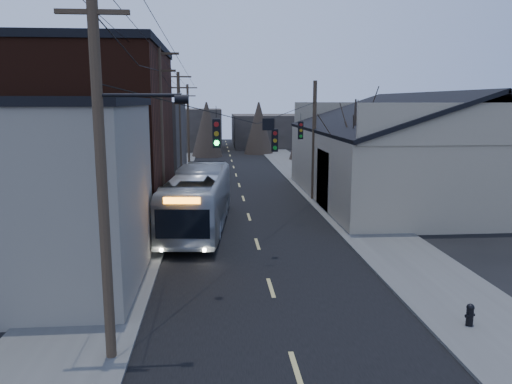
# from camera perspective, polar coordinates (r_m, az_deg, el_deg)

# --- Properties ---
(road_surface) EXTENTS (9.00, 110.00, 0.02)m
(road_surface) POSITION_cam_1_polar(r_m,az_deg,el_deg) (40.70, -1.79, 0.32)
(road_surface) COLOR black
(road_surface) RESTS_ON ground
(sidewalk_left) EXTENTS (4.00, 110.00, 0.12)m
(sidewalk_left) POSITION_cam_1_polar(r_m,az_deg,el_deg) (40.88, -10.93, 0.25)
(sidewalk_left) COLOR #474744
(sidewalk_left) RESTS_ON ground
(sidewalk_right) EXTENTS (4.00, 110.00, 0.12)m
(sidewalk_right) POSITION_cam_1_polar(r_m,az_deg,el_deg) (41.53, 7.20, 0.52)
(sidewalk_right) COLOR #474744
(sidewalk_right) RESTS_ON ground
(building_clapboard) EXTENTS (8.00, 8.00, 7.00)m
(building_clapboard) POSITION_cam_1_polar(r_m,az_deg,el_deg) (20.56, -24.37, -0.57)
(building_clapboard) COLOR slate
(building_clapboard) RESTS_ON ground
(building_brick) EXTENTS (10.00, 12.00, 10.00)m
(building_brick) POSITION_cam_1_polar(r_m,az_deg,el_deg) (31.12, -19.63, 5.92)
(building_brick) COLOR black
(building_brick) RESTS_ON ground
(building_left_far) EXTENTS (9.00, 14.00, 7.00)m
(building_left_far) POSITION_cam_1_polar(r_m,az_deg,el_deg) (46.76, -13.98, 5.63)
(building_left_far) COLOR #302B26
(building_left_far) RESTS_ON ground
(warehouse) EXTENTS (16.16, 20.60, 7.73)m
(warehouse) POSITION_cam_1_polar(r_m,az_deg,el_deg) (38.39, 18.40, 3.25)
(warehouse) COLOR gray
(warehouse) RESTS_ON ground
(building_far_left) EXTENTS (10.00, 12.00, 6.00)m
(building_far_left) POSITION_cam_1_polar(r_m,az_deg,el_deg) (75.24, -7.84, 7.10)
(building_far_left) COLOR #302B26
(building_far_left) RESTS_ON ground
(building_far_right) EXTENTS (12.00, 14.00, 5.00)m
(building_far_right) POSITION_cam_1_polar(r_m,az_deg,el_deg) (80.68, 1.68, 7.04)
(building_far_right) COLOR #302B26
(building_far_right) RESTS_ON ground
(bare_tree) EXTENTS (0.40, 0.40, 7.20)m
(bare_tree) POSITION_cam_1_polar(r_m,az_deg,el_deg) (31.43, 11.11, 3.80)
(bare_tree) COLOR black
(bare_tree) RESTS_ON ground
(utility_lines) EXTENTS (11.24, 45.28, 10.50)m
(utility_lines) POSITION_cam_1_polar(r_m,az_deg,el_deg) (34.25, -6.56, 6.72)
(utility_lines) COLOR #382B1E
(utility_lines) RESTS_ON ground
(bus) EXTENTS (3.88, 12.19, 3.34)m
(bus) POSITION_cam_1_polar(r_m,az_deg,el_deg) (28.01, -6.58, -0.85)
(bus) COLOR #A1A6AC
(bus) RESTS_ON ground
(parked_car) EXTENTS (1.51, 3.77, 1.22)m
(parked_car) POSITION_cam_1_polar(r_m,az_deg,el_deg) (46.77, -7.48, 2.29)
(parked_car) COLOR #ADAFB5
(parked_car) RESTS_ON ground
(fire_hydrant) EXTENTS (0.35, 0.25, 0.72)m
(fire_hydrant) POSITION_cam_1_polar(r_m,az_deg,el_deg) (17.40, 23.26, -12.67)
(fire_hydrant) COLOR black
(fire_hydrant) RESTS_ON sidewalk_right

